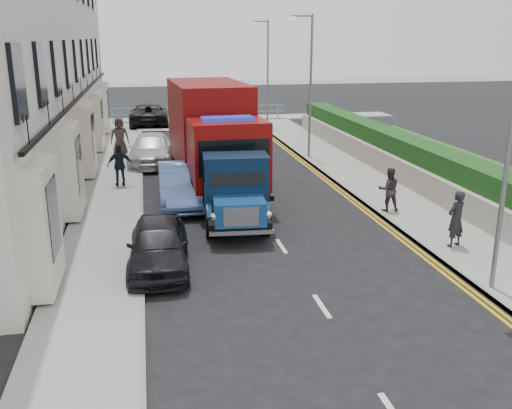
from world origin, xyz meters
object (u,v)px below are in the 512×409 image
lamp_near (507,128)px  bedford_lorry (236,195)px  lamp_mid (308,79)px  pedestrian_east_near (456,219)px  lamp_far (266,68)px  parked_car_front (158,245)px  red_lorry (212,133)px

lamp_near → bedford_lorry: 8.45m
lamp_mid → pedestrian_east_near: bearing=-87.1°
lamp_near → lamp_far: 26.00m
lamp_near → parked_car_front: bearing=158.9°
lamp_mid → red_lorry: 7.35m
bedford_lorry → lamp_mid: bearing=66.7°
lamp_near → parked_car_front: 8.98m
lamp_near → lamp_far: bearing=90.0°
lamp_near → pedestrian_east_near: lamp_near is taller
bedford_lorry → pedestrian_east_near: 6.71m
lamp_mid → bedford_lorry: 11.67m
lamp_near → lamp_far: same height
lamp_far → bedford_lorry: lamp_far is taller
lamp_far → bedford_lorry: (-5.23, -20.02, -2.90)m
lamp_far → pedestrian_east_near: bearing=-88.4°
lamp_near → parked_car_front: (-7.78, 3.00, -3.33)m
lamp_mid → red_lorry: lamp_mid is taller
lamp_near → parked_car_front: size_ratio=1.79×
parked_car_front → red_lorry: bearing=76.2°
lamp_near → red_lorry: (-5.32, 11.25, -1.77)m
lamp_far → parked_car_front: 24.51m
lamp_mid → bedford_lorry: (-5.23, -10.02, -2.90)m
lamp_mid → lamp_far: same height
lamp_near → pedestrian_east_near: (0.66, 2.76, -3.05)m
lamp_far → bedford_lorry: size_ratio=1.35×
lamp_far → red_lorry: lamp_far is taller
parked_car_front → lamp_far: bearing=74.2°
pedestrian_east_near → parked_car_front: bearing=-23.0°
lamp_mid → parked_car_front: (-7.78, -13.00, -3.33)m
lamp_mid → pedestrian_east_near: size_ratio=4.22×
lamp_far → pedestrian_east_near: (0.66, -23.24, -3.05)m
lamp_near → lamp_far: (0.00, 26.00, 0.00)m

